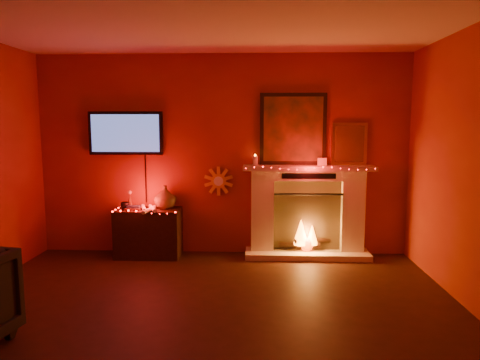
# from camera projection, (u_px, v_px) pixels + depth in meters

# --- Properties ---
(room) EXTENTS (5.00, 5.00, 5.00)m
(room) POSITION_uv_depth(u_px,v_px,m) (196.00, 178.00, 3.32)
(room) COLOR black
(room) RESTS_ON ground
(floor) EXTENTS (5.00, 5.00, 0.00)m
(floor) POSITION_uv_depth(u_px,v_px,m) (198.00, 342.00, 3.50)
(floor) COLOR black
(floor) RESTS_ON ground
(fireplace) EXTENTS (1.72, 0.40, 2.18)m
(fireplace) POSITION_uv_depth(u_px,v_px,m) (307.00, 203.00, 5.72)
(fireplace) COLOR beige
(fireplace) RESTS_ON floor
(tv) EXTENTS (1.00, 0.07, 1.24)m
(tv) POSITION_uv_depth(u_px,v_px,m) (126.00, 133.00, 5.77)
(tv) COLOR black
(tv) RESTS_ON room
(sunburst_clock) EXTENTS (0.40, 0.03, 0.40)m
(sunburst_clock) POSITION_uv_depth(u_px,v_px,m) (219.00, 181.00, 5.83)
(sunburst_clock) COLOR orange
(sunburst_clock) RESTS_ON room
(console_table) EXTENTS (0.85, 0.57, 0.96)m
(console_table) POSITION_uv_depth(u_px,v_px,m) (150.00, 228.00, 5.73)
(console_table) COLOR black
(console_table) RESTS_ON floor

